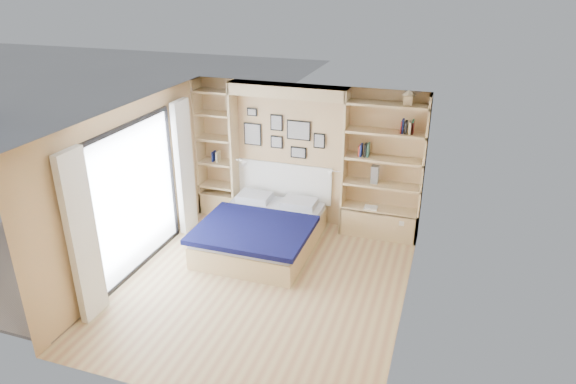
% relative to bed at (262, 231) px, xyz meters
% --- Properties ---
extents(ground, '(4.50, 4.50, 0.00)m').
position_rel_bed_xyz_m(ground, '(0.42, -1.11, -0.28)').
color(ground, tan).
rests_on(ground, ground).
extents(room_shell, '(4.50, 4.50, 4.50)m').
position_rel_bed_xyz_m(room_shell, '(0.03, 0.42, 0.80)').
color(room_shell, tan).
rests_on(room_shell, ground).
extents(bed, '(1.76, 2.23, 1.07)m').
position_rel_bed_xyz_m(bed, '(0.00, 0.00, 0.00)').
color(bed, '#DCC586').
rests_on(bed, ground).
extents(photo_gallery, '(1.48, 0.02, 0.82)m').
position_rel_bed_xyz_m(photo_gallery, '(-0.03, 1.12, 1.33)').
color(photo_gallery, black).
rests_on(photo_gallery, ground).
extents(reading_lamps, '(1.92, 0.12, 0.15)m').
position_rel_bed_xyz_m(reading_lamps, '(0.12, 0.89, 0.82)').
color(reading_lamps, silver).
rests_on(reading_lamps, ground).
extents(shelf_decor, '(3.49, 0.23, 2.03)m').
position_rel_bed_xyz_m(shelf_decor, '(1.62, 0.96, 1.45)').
color(shelf_decor, '#B4321E').
rests_on(shelf_decor, ground).
extents(deck, '(3.20, 4.00, 0.05)m').
position_rel_bed_xyz_m(deck, '(-3.18, -1.11, -0.28)').
color(deck, '#766557').
rests_on(deck, ground).
extents(deck_chair, '(0.57, 0.85, 0.80)m').
position_rel_bed_xyz_m(deck_chair, '(-2.74, 0.05, 0.10)').
color(deck_chair, tan).
rests_on(deck_chair, ground).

